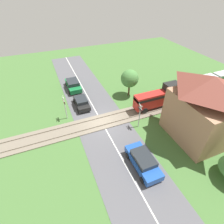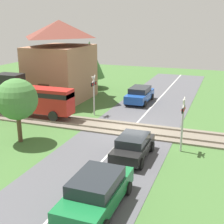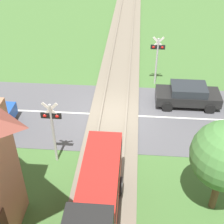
{
  "view_description": "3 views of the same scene",
  "coord_description": "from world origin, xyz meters",
  "views": [
    {
      "loc": [
        15.8,
        -5.11,
        14.48
      ],
      "look_at": [
        0.0,
        1.4,
        1.2
      ],
      "focal_mm": 28.0,
      "sensor_mm": 36.0,
      "label": 1
    },
    {
      "loc": [
        -19.86,
        -5.95,
        7.55
      ],
      "look_at": [
        0.0,
        1.4,
        1.2
      ],
      "focal_mm": 50.0,
      "sensor_mm": 36.0,
      "label": 2
    },
    {
      "loc": [
        -1.06,
        14.49,
        10.46
      ],
      "look_at": [
        0.0,
        1.4,
        1.2
      ],
      "focal_mm": 50.0,
      "sensor_mm": 36.0,
      "label": 3
    }
  ],
  "objects": [
    {
      "name": "ground_plane",
      "position": [
        0.0,
        0.0,
        0.0
      ],
      "size": [
        60.0,
        60.0,
        0.0
      ],
      "primitive_type": "plane",
      "color": "#426B33"
    },
    {
      "name": "road_surface",
      "position": [
        0.0,
        0.0,
        0.01
      ],
      "size": [
        48.0,
        6.4,
        0.02
      ],
      "color": "#515156",
      "rests_on": "ground_plane"
    },
    {
      "name": "track_bed",
      "position": [
        0.0,
        0.0,
        0.07
      ],
      "size": [
        2.8,
        48.0,
        0.24
      ],
      "color": "#756B5B",
      "rests_on": "ground_plane"
    },
    {
      "name": "car_near_crossing",
      "position": [
        -4.26,
        -1.44,
        0.71
      ],
      "size": [
        3.74,
        1.81,
        1.32
      ],
      "color": "black",
      "rests_on": "ground_plane"
    },
    {
      "name": "car_far_side",
      "position": [
        7.57,
        1.44,
        0.79
      ],
      "size": [
        4.36,
        1.94,
        1.48
      ],
      "color": "#1E4CA8",
      "rests_on": "ground_plane"
    },
    {
      "name": "car_behind_queue",
      "position": [
        -9.5,
        -1.44,
        0.79
      ],
      "size": [
        4.45,
        2.04,
        1.49
      ],
      "color": "#197038",
      "rests_on": "ground_plane"
    },
    {
      "name": "crossing_signal_west_approach",
      "position": [
        -2.44,
        -3.85,
        2.09
      ],
      "size": [
        0.9,
        0.18,
        3.28
      ],
      "color": "#B7B7B7",
      "rests_on": "ground_plane"
    },
    {
      "name": "crossing_signal_east_approach",
      "position": [
        2.44,
        3.85,
        2.09
      ],
      "size": [
        0.9,
        0.18,
        3.28
      ],
      "color": "#B7B7B7",
      "rests_on": "ground_plane"
    },
    {
      "name": "station_building",
      "position": [
        6.18,
        8.87,
        3.64
      ],
      "size": [
        6.83,
        5.25,
        7.46
      ],
      "color": "#AD7A5B",
      "rests_on": "ground_plane"
    },
    {
      "name": "pedestrian_by_station",
      "position": [
        1.56,
        9.01,
        0.72
      ],
      "size": [
        0.39,
        0.39,
        1.57
      ],
      "color": "gold",
      "rests_on": "ground_plane"
    },
    {
      "name": "tree_by_station",
      "position": [
        11.84,
        8.42,
        3.21
      ],
      "size": [
        3.33,
        3.33,
        5.21
      ],
      "color": "brown",
      "rests_on": "ground_plane"
    },
    {
      "name": "tree_roadside_hedge",
      "position": [
        -4.45,
        6.01,
        2.78
      ],
      "size": [
        2.59,
        2.59,
        4.09
      ],
      "color": "brown",
      "rests_on": "ground_plane"
    }
  ]
}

